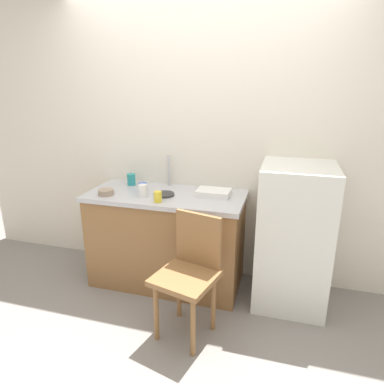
% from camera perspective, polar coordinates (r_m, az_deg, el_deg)
% --- Properties ---
extents(ground_plane, '(8.00, 8.00, 0.00)m').
position_cam_1_polar(ground_plane, '(2.74, -3.86, -22.35)').
color(ground_plane, gray).
extents(back_wall, '(4.80, 0.10, 2.62)m').
position_cam_1_polar(back_wall, '(3.08, 1.96, 9.33)').
color(back_wall, silver).
rests_on(back_wall, ground_plane).
extents(cabinet_base, '(1.33, 0.60, 0.82)m').
position_cam_1_polar(cabinet_base, '(3.10, -4.24, -8.16)').
color(cabinet_base, olive).
rests_on(cabinet_base, ground_plane).
extents(countertop, '(1.37, 0.64, 0.04)m').
position_cam_1_polar(countertop, '(2.94, -4.43, -0.61)').
color(countertop, '#B7B7BC').
rests_on(countertop, cabinet_base).
extents(faucet, '(0.02, 0.02, 0.28)m').
position_cam_1_polar(faucet, '(3.14, -3.93, 3.69)').
color(faucet, '#B7B7BC').
rests_on(faucet, countertop).
extents(refrigerator, '(0.56, 0.58, 1.18)m').
position_cam_1_polar(refrigerator, '(2.87, 16.73, -7.17)').
color(refrigerator, silver).
rests_on(refrigerator, ground_plane).
extents(chair, '(0.49, 0.49, 0.89)m').
position_cam_1_polar(chair, '(2.46, -0.40, -13.08)').
color(chair, olive).
rests_on(chair, ground_plane).
extents(dish_tray, '(0.28, 0.20, 0.05)m').
position_cam_1_polar(dish_tray, '(2.87, 3.64, -0.10)').
color(dish_tray, white).
rests_on(dish_tray, countertop).
extents(terracotta_bowl, '(0.13, 0.13, 0.05)m').
position_cam_1_polar(terracotta_bowl, '(2.97, -14.30, -0.02)').
color(terracotta_bowl, gray).
rests_on(terracotta_bowl, countertop).
extents(hotplate, '(0.17, 0.17, 0.02)m').
position_cam_1_polar(hotplate, '(2.88, -4.68, -0.39)').
color(hotplate, '#2D2D2D').
rests_on(hotplate, countertop).
extents(cup_blue, '(0.07, 0.07, 0.08)m').
position_cam_1_polar(cup_blue, '(2.98, -8.31, 0.75)').
color(cup_blue, blue).
rests_on(cup_blue, countertop).
extents(cup_yellow, '(0.07, 0.07, 0.09)m').
position_cam_1_polar(cup_yellow, '(2.72, -5.80, -0.79)').
color(cup_yellow, yellow).
rests_on(cup_yellow, countertop).
extents(cup_white, '(0.07, 0.07, 0.11)m').
position_cam_1_polar(cup_white, '(2.85, -8.27, 0.22)').
color(cup_white, white).
rests_on(cup_white, countertop).
extents(cup_teal, '(0.08, 0.08, 0.11)m').
position_cam_1_polar(cup_teal, '(3.21, -10.20, 2.11)').
color(cup_teal, teal).
rests_on(cup_teal, countertop).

